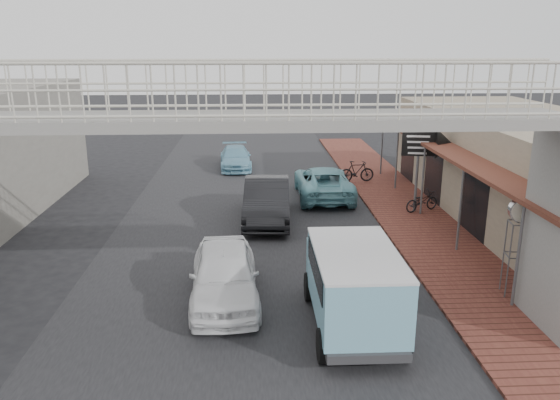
{
  "coord_description": "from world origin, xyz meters",
  "views": [
    {
      "loc": [
        0.14,
        -15.64,
        6.7
      ],
      "look_at": [
        1.04,
        1.37,
        1.8
      ],
      "focal_mm": 35.0,
      "sensor_mm": 36.0,
      "label": 1
    }
  ],
  "objects": [
    {
      "name": "motorcycle_near",
      "position": [
        7.04,
        5.35,
        0.52
      ],
      "size": [
        1.69,
        1.16,
        0.84
      ],
      "primitive_type": "imported",
      "rotation": [
        0.0,
        0.0,
        1.99
      ],
      "color": "black",
      "rests_on": "sidewalk"
    },
    {
      "name": "angkot_far",
      "position": [
        -0.76,
        14.19,
        0.59
      ],
      "size": [
        1.87,
        4.16,
        1.18
      ],
      "primitive_type": "imported",
      "rotation": [
        0.0,
        0.0,
        0.05
      ],
      "color": "#73AEC8",
      "rests_on": "ground"
    },
    {
      "name": "dark_sedan",
      "position": [
        0.7,
        4.77,
        0.81
      ],
      "size": [
        1.94,
        5.0,
        1.62
      ],
      "primitive_type": "imported",
      "rotation": [
        0.0,
        0.0,
        -0.05
      ],
      "color": "black",
      "rests_on": "ground"
    },
    {
      "name": "footbridge",
      "position": [
        0.0,
        -4.0,
        3.18
      ],
      "size": [
        16.4,
        2.4,
        6.34
      ],
      "color": "gray",
      "rests_on": "ground"
    },
    {
      "name": "sidewalk",
      "position": [
        6.5,
        3.0,
        0.05
      ],
      "size": [
        3.0,
        40.0,
        0.1
      ],
      "primitive_type": "cube",
      "color": "brown",
      "rests_on": "ground"
    },
    {
      "name": "ground",
      "position": [
        0.0,
        0.0,
        0.0
      ],
      "size": [
        120.0,
        120.0,
        0.0
      ],
      "primitive_type": "plane",
      "color": "black",
      "rests_on": "ground"
    },
    {
      "name": "arrow_sign",
      "position": [
        7.58,
        5.19,
        2.86
      ],
      "size": [
        2.04,
        1.33,
        3.42
      ],
      "rotation": [
        0.0,
        0.0,
        -0.16
      ],
      "color": "#59595B",
      "rests_on": "sidewalk"
    },
    {
      "name": "white_hatchback",
      "position": [
        -0.64,
        -2.12,
        0.76
      ],
      "size": [
        2.0,
        4.53,
        1.52
      ],
      "primitive_type": "imported",
      "rotation": [
        0.0,
        0.0,
        0.05
      ],
      "color": "white",
      "rests_on": "ground"
    },
    {
      "name": "angkot_curb",
      "position": [
        3.33,
        7.95,
        0.7
      ],
      "size": [
        2.35,
        5.07,
        1.41
      ],
      "primitive_type": "imported",
      "rotation": [
        0.0,
        0.0,
        3.14
      ],
      "color": "#68AAB5",
      "rests_on": "ground"
    },
    {
      "name": "road_strip",
      "position": [
        0.0,
        0.0,
        0.01
      ],
      "size": [
        10.0,
        60.0,
        0.01
      ],
      "primitive_type": "cube",
      "color": "black",
      "rests_on": "ground"
    },
    {
      "name": "angkot_van",
      "position": [
        2.51,
        -3.81,
        1.34
      ],
      "size": [
        2.0,
        4.31,
        2.11
      ],
      "rotation": [
        0.0,
        0.0,
        -0.0
      ],
      "color": "black",
      "rests_on": "ground"
    },
    {
      "name": "street_clock",
      "position": [
        7.2,
        -2.33,
        2.35
      ],
      "size": [
        0.69,
        0.6,
        2.72
      ],
      "rotation": [
        0.0,
        0.0,
        -0.16
      ],
      "color": "#59595B",
      "rests_on": "sidewalk"
    },
    {
      "name": "motorcycle_far",
      "position": [
        5.3,
        10.34,
        0.62
      ],
      "size": [
        1.79,
        0.67,
        1.05
      ],
      "primitive_type": "imported",
      "rotation": [
        0.0,
        0.0,
        1.68
      ],
      "color": "black",
      "rests_on": "sidewalk"
    },
    {
      "name": "shophouse_row",
      "position": [
        10.97,
        4.0,
        2.01
      ],
      "size": [
        7.2,
        18.0,
        4.0
      ],
      "color": "gray",
      "rests_on": "ground"
    }
  ]
}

